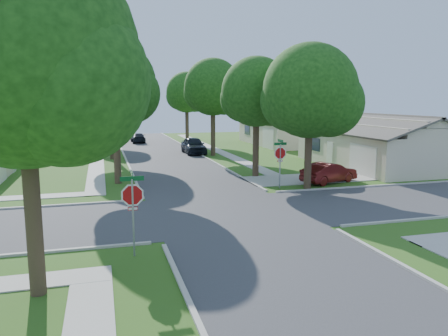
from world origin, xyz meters
TOP-DOWN VIEW (x-y plane):
  - ground at (0.00, 0.00)m, footprint 100.00×100.00m
  - road_ns at (0.00, 0.00)m, footprint 7.00×100.00m
  - sidewalk_ne at (6.10, 26.00)m, footprint 1.20×40.00m
  - sidewalk_nw at (-6.10, 26.00)m, footprint 1.20×40.00m
  - driveway at (7.90, 7.10)m, footprint 8.80×3.60m
  - stop_sign_sw at (-4.70, -4.70)m, footprint 1.05×0.80m
  - stop_sign_ne at (4.70, 4.70)m, footprint 1.05×0.80m
  - tree_e_near at (4.75, 9.01)m, footprint 4.97×4.80m
  - tree_e_mid at (4.76, 21.01)m, footprint 5.59×5.40m
  - tree_e_far at (4.75, 34.01)m, footprint 5.17×5.00m
  - tree_w_near at (-4.64, 9.01)m, footprint 5.38×5.20m
  - tree_w_mid at (-4.64, 21.01)m, footprint 5.80×5.60m
  - tree_w_far at (-4.65, 34.01)m, footprint 4.76×4.60m
  - tree_sw_corner at (-7.44, -6.99)m, footprint 6.21×6.00m
  - tree_ne_corner at (6.36, 4.21)m, footprint 5.80×5.60m
  - house_ne_near at (15.99, 11.00)m, footprint 8.42×13.60m
  - house_ne_far at (15.99, 29.00)m, footprint 8.42×13.60m
  - house_nw_far at (-15.99, 32.00)m, footprint 8.42×13.60m
  - car_driveway at (8.48, 5.50)m, footprint 4.27×2.68m
  - car_curb_east at (3.20, 23.01)m, footprint 1.98×4.83m
  - car_curb_west at (-1.20, 35.91)m, footprint 1.69×4.10m

SIDE VIEW (x-z plane):
  - ground at x=0.00m, z-range 0.00..0.00m
  - road_ns at x=0.00m, z-range -0.01..0.01m
  - sidewalk_ne at x=6.10m, z-range 0.00..0.04m
  - sidewalk_nw at x=-6.10m, z-range 0.00..0.04m
  - driveway at x=7.90m, z-range 0.00..0.05m
  - car_curb_west at x=-1.20m, z-range 0.00..1.19m
  - car_driveway at x=8.48m, z-range 0.00..1.33m
  - car_curb_east at x=3.20m, z-range 0.00..1.64m
  - house_ne_near at x=15.99m, z-range -0.60..3.63m
  - house_ne_far at x=15.99m, z-range -0.60..3.63m
  - house_nw_far at x=-15.99m, z-range -0.60..3.63m
  - stop_sign_sw at x=-4.70m, z-range 0.54..3.52m
  - stop_sign_ne at x=4.70m, z-range 0.54..3.52m
  - tree_w_far at x=-4.65m, z-range 1.49..9.52m
  - tree_ne_corner at x=6.36m, z-range 1.26..9.92m
  - tree_e_near at x=4.75m, z-range 1.50..9.78m
  - tree_e_far at x=4.75m, z-range 1.62..10.34m
  - tree_w_near at x=-4.64m, z-range 1.63..10.60m
  - tree_e_mid at x=4.76m, z-range 1.64..10.86m
  - tree_sw_corner at x=-7.44m, z-range 1.49..11.04m
  - tree_w_mid at x=-4.64m, z-range 1.71..11.27m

